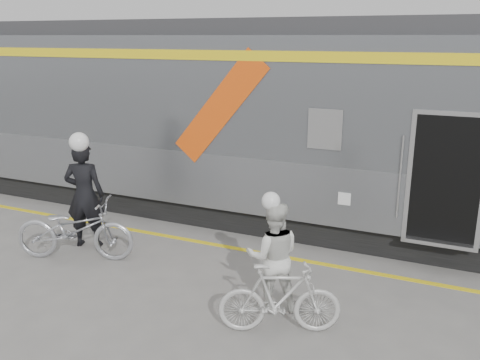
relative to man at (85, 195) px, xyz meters
The scene contains 9 objects.
ground 3.50m from the man, 20.50° to the right, with size 90.00×90.00×0.00m, color slate.
train 5.00m from the man, 38.20° to the left, with size 24.00×3.17×4.10m.
safety_strip 3.44m from the man, 17.20° to the left, with size 24.00×0.12×0.01m, color yellow.
man is the anchor object (origin of this frame).
bicycle_left 0.74m from the man, 70.02° to the right, with size 0.72×2.08×1.09m, color #B2B4BA.
woman 4.01m from the man, 10.50° to the right, with size 0.78×0.61×1.60m, color silver.
bicycle_right 4.46m from the man, 16.80° to the right, with size 0.46×1.62×0.97m, color #B8B7B4.
helmet_man 1.16m from the man, ahead, with size 0.34×0.34×0.34m, color white.
helmet_woman 4.08m from the man, 10.50° to the right, with size 0.26×0.26×0.26m, color white.
Camera 1 is at (3.03, -5.75, 3.79)m, focal length 38.00 mm.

